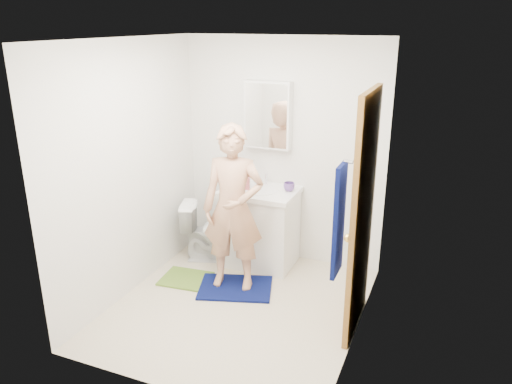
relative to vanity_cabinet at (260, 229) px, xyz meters
The scene contains 22 objects.
floor 1.01m from the vanity_cabinet, 80.69° to the right, with size 2.20×2.40×0.02m, color beige.
ceiling 2.21m from the vanity_cabinet, 80.69° to the right, with size 2.20×2.40×0.02m, color white.
wall_back 0.87m from the vanity_cabinet, 63.05° to the left, with size 2.20×0.02×2.40m, color silver.
wall_front 2.28m from the vanity_cabinet, 85.96° to the right, with size 2.20×0.02×2.40m, color silver.
wall_left 1.55m from the vanity_cabinet, 136.37° to the right, with size 0.02×2.40×2.40m, color silver.
wall_right 1.75m from the vanity_cabinet, 35.99° to the right, with size 0.02×2.40×2.40m, color silver.
vanity_cabinet is the anchor object (origin of this frame).
countertop 0.43m from the vanity_cabinet, ahead, with size 0.79×0.59×0.05m, color white.
sink_basin 0.44m from the vanity_cabinet, ahead, with size 0.40×0.40×0.03m, color white.
faucet 0.54m from the vanity_cabinet, 90.00° to the left, with size 0.03×0.03×0.12m, color silver.
medicine_cabinet 1.22m from the vanity_cabinet, 90.00° to the left, with size 0.50×0.12×0.70m, color white.
mirror_panel 1.21m from the vanity_cabinet, 90.00° to the left, with size 0.46×0.01×0.66m, color white.
door 1.57m from the vanity_cabinet, 32.20° to the right, with size 0.05×0.80×2.05m, color #A16C2C.
door_knob 1.69m from the vanity_cabinet, 42.72° to the right, with size 0.07×0.07×0.07m, color gold.
towel 2.08m from the vanity_cabinet, 51.53° to the right, with size 0.03×0.24×0.80m, color #08104B.
towel_hook 2.30m from the vanity_cabinet, 50.60° to the right, with size 0.02×0.02×0.06m, color silver.
toilet 0.54m from the vanity_cabinet, 166.91° to the right, with size 0.37×0.65×0.66m, color white.
bath_mat 0.74m from the vanity_cabinet, 90.52° to the right, with size 0.71×0.51×0.02m, color #08104B.
green_rug 0.94m from the vanity_cabinet, 130.41° to the right, with size 0.48×0.41×0.02m, color olive.
soap_dispenser 0.57m from the vanity_cabinet, 163.40° to the right, with size 0.09×0.10×0.21m, color #BC585E.
toothbrush_cup 0.58m from the vanity_cabinet, 13.72° to the left, with size 0.12×0.12×0.09m, color #60408C.
man 0.73m from the vanity_cabinet, 93.85° to the right, with size 0.59×0.39×1.63m, color tan.
Camera 1 is at (1.70, -3.68, 2.55)m, focal length 35.00 mm.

